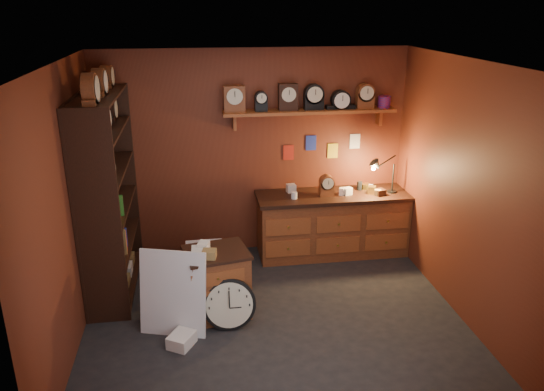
{
  "coord_description": "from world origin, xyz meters",
  "views": [
    {
      "loc": [
        -0.76,
        -4.88,
        3.21
      ],
      "look_at": [
        0.02,
        0.35,
        1.29
      ],
      "focal_mm": 35.0,
      "sensor_mm": 36.0,
      "label": 1
    }
  ],
  "objects_px": {
    "workbench": "(333,220)",
    "big_round_clock": "(229,304)",
    "shelving_unit": "(105,188)",
    "low_cabinet": "(217,280)"
  },
  "relations": [
    {
      "from": "workbench",
      "to": "big_round_clock",
      "type": "xyz_separation_m",
      "value": [
        -1.5,
        -1.57,
        -0.2
      ]
    },
    {
      "from": "low_cabinet",
      "to": "big_round_clock",
      "type": "xyz_separation_m",
      "value": [
        0.1,
        -0.29,
        -0.14
      ]
    },
    {
      "from": "workbench",
      "to": "big_round_clock",
      "type": "distance_m",
      "value": 2.18
    },
    {
      "from": "shelving_unit",
      "to": "low_cabinet",
      "type": "relative_size",
      "value": 3.06
    },
    {
      "from": "workbench",
      "to": "big_round_clock",
      "type": "relative_size",
      "value": 3.65
    },
    {
      "from": "shelving_unit",
      "to": "workbench",
      "type": "distance_m",
      "value": 2.95
    },
    {
      "from": "workbench",
      "to": "low_cabinet",
      "type": "bearing_deg",
      "value": -141.37
    },
    {
      "from": "shelving_unit",
      "to": "low_cabinet",
      "type": "xyz_separation_m",
      "value": [
        1.2,
        -0.79,
        -0.84
      ]
    },
    {
      "from": "low_cabinet",
      "to": "big_round_clock",
      "type": "height_order",
      "value": "low_cabinet"
    },
    {
      "from": "workbench",
      "to": "big_round_clock",
      "type": "height_order",
      "value": "workbench"
    }
  ]
}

